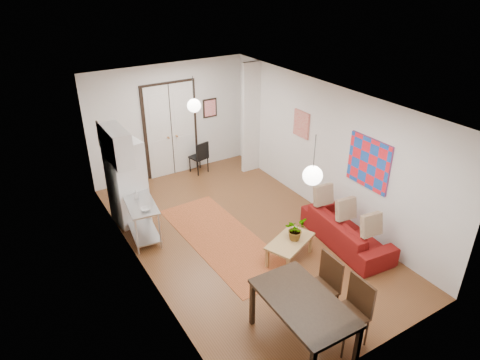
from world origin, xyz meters
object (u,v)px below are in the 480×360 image
sofa (347,231)px  dining_chair_far (342,305)px  dining_chair_near (314,281)px  black_side_chair (197,153)px  dining_table (303,306)px  kitchen_counter (142,216)px  fridge (127,183)px  coffee_table (290,243)px

sofa → dining_chair_far: size_ratio=1.95×
dining_chair_near → dining_chair_far: same height
dining_chair_near → black_side_chair: bearing=173.7°
sofa → dining_table: size_ratio=1.32×
dining_table → black_side_chair: 6.25m
black_side_chair → sofa: bearing=90.4°
kitchen_counter → dining_table: 3.97m
fridge → dining_chair_near: size_ratio=1.74×
dining_table → dining_chair_far: bearing=-16.0°
fridge → dining_table: bearing=-85.8°
dining_table → dining_chair_far: dining_chair_far is taller
coffee_table → dining_chair_near: bearing=-111.9°
kitchen_counter → fridge: (0.00, 0.79, 0.41)m
fridge → dining_chair_far: (1.60, -4.80, -0.31)m
coffee_table → kitchen_counter: (-2.10, 2.12, 0.13)m
sofa → fridge: (-3.38, 3.09, 0.62)m
dining_chair_far → kitchen_counter: bearing=-157.0°
kitchen_counter → fridge: bearing=97.1°
black_side_chair → dining_chair_far: bearing=70.9°
sofa → dining_table: 2.87m
kitchen_counter → dining_chair_far: bearing=-61.2°
fridge → coffee_table: bearing=-62.2°
fridge → black_side_chair: fridge is taller
dining_table → sofa: bearing=32.8°
coffee_table → fridge: (-2.10, 2.91, 0.55)m
fridge → dining_chair_far: bearing=-79.6°
coffee_table → kitchen_counter: 2.99m
coffee_table → dining_chair_far: bearing=-105.0°
sofa → dining_table: (-2.38, -1.54, 0.46)m
dining_table → dining_chair_far: size_ratio=1.48×
coffee_table → fridge: bearing=125.8°
coffee_table → black_side_chair: size_ratio=1.28×
coffee_table → kitchen_counter: bearing=134.8°
kitchen_counter → sofa: bearing=-27.2°
sofa → fridge: size_ratio=1.12×
kitchen_counter → dining_chair_near: dining_chair_near is taller
sofa → coffee_table: 1.29m
coffee_table → dining_chair_far: (-0.51, -1.89, 0.24)m
fridge → dining_chair_far: 5.07m
dining_chair_near → sofa: bearing=122.4°
dining_chair_far → dining_table: bearing=-104.8°
sofa → dining_chair_far: bearing=139.5°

